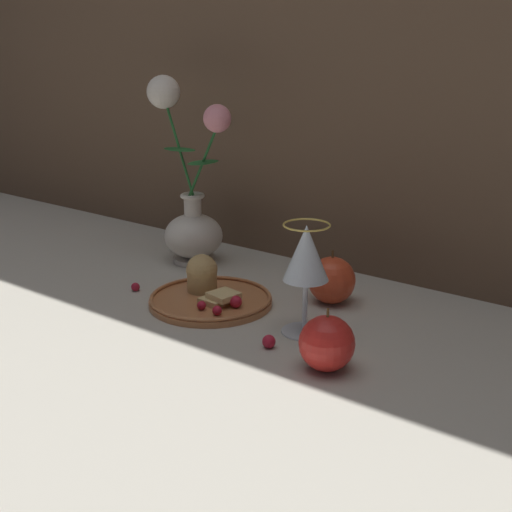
# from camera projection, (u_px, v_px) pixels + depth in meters

# --- Properties ---
(ground_plane) EXTENTS (2.40, 2.40, 0.00)m
(ground_plane) POSITION_uv_depth(u_px,v_px,m) (230.00, 310.00, 1.16)
(ground_plane) COLOR #B7B2A3
(ground_plane) RESTS_ON ground
(vase) EXTENTS (0.20, 0.11, 0.35)m
(vase) POSITION_uv_depth(u_px,v_px,m) (191.00, 204.00, 1.37)
(vase) COLOR silver
(vase) RESTS_ON ground_plane
(plate_with_pastries) EXTENTS (0.20, 0.20, 0.07)m
(plate_with_pastries) POSITION_uv_depth(u_px,v_px,m) (209.00, 293.00, 1.19)
(plate_with_pastries) COLOR #B77042
(plate_with_pastries) RESTS_ON ground_plane
(wine_glass) EXTENTS (0.07, 0.07, 0.17)m
(wine_glass) POSITION_uv_depth(u_px,v_px,m) (306.00, 257.00, 1.04)
(wine_glass) COLOR silver
(wine_glass) RESTS_ON ground_plane
(apple_beside_vase) EXTENTS (0.08, 0.08, 0.09)m
(apple_beside_vase) POSITION_uv_depth(u_px,v_px,m) (332.00, 280.00, 1.18)
(apple_beside_vase) COLOR #D14223
(apple_beside_vase) RESTS_ON ground_plane
(apple_near_glass) EXTENTS (0.08, 0.08, 0.09)m
(apple_near_glass) POSITION_uv_depth(u_px,v_px,m) (327.00, 343.00, 0.95)
(apple_near_glass) COLOR red
(apple_near_glass) RESTS_ON ground_plane
(berry_near_plate) EXTENTS (0.02, 0.02, 0.02)m
(berry_near_plate) POSITION_uv_depth(u_px,v_px,m) (269.00, 341.00, 1.02)
(berry_near_plate) COLOR #AD192D
(berry_near_plate) RESTS_ON ground_plane
(berry_front_center) EXTENTS (0.02, 0.02, 0.02)m
(berry_front_center) POSITION_uv_depth(u_px,v_px,m) (323.00, 344.00, 1.02)
(berry_front_center) COLOR #AD192D
(berry_front_center) RESTS_ON ground_plane
(berry_by_glass_stem) EXTENTS (0.01, 0.01, 0.01)m
(berry_by_glass_stem) POSITION_uv_depth(u_px,v_px,m) (135.00, 287.00, 1.24)
(berry_by_glass_stem) COLOR #AD192D
(berry_by_glass_stem) RESTS_ON ground_plane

